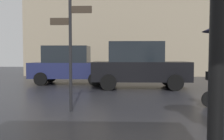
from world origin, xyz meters
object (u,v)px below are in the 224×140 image
at_px(parked_scooter, 224,88).
at_px(street_signpost, 71,44).
at_px(parked_car_right, 139,65).
at_px(parked_car_left, 70,65).

xyz_separation_m(parked_scooter, street_signpost, (-4.18, -0.60, 1.20)).
height_order(parked_car_right, street_signpost, street_signpost).
height_order(parked_car_left, parked_car_right, parked_car_right).
height_order(parked_scooter, parked_car_left, parked_car_left).
bearing_deg(parked_car_right, parked_scooter, -46.36).
relative_size(parked_car_right, street_signpost, 1.47).
distance_m(parked_scooter, parked_car_left, 7.97).
height_order(parked_scooter, street_signpost, street_signpost).
bearing_deg(parked_scooter, parked_car_left, 130.47).
distance_m(parked_car_right, street_signpost, 5.29).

